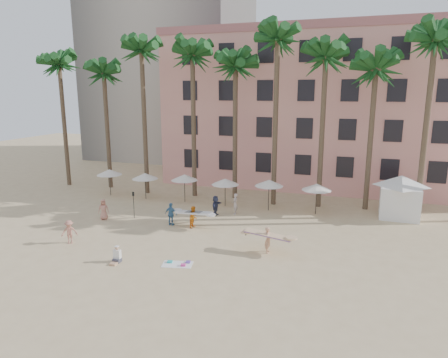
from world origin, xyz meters
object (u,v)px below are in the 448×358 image
at_px(pink_hotel, 331,111).
at_px(carrier_white, 194,216).
at_px(cabana, 400,193).
at_px(carrier_yellow, 268,238).

distance_m(pink_hotel, carrier_white, 22.61).
distance_m(cabana, carrier_white, 16.90).
xyz_separation_m(pink_hotel, carrier_white, (-8.47, -19.73, -7.10)).
bearing_deg(carrier_yellow, carrier_white, 154.78).
relative_size(pink_hotel, carrier_yellow, 11.51).
bearing_deg(pink_hotel, carrier_yellow, -95.24).
height_order(pink_hotel, carrier_white, pink_hotel).
bearing_deg(cabana, carrier_yellow, -129.07).
xyz_separation_m(carrier_yellow, carrier_white, (-6.38, 3.01, -0.08)).
bearing_deg(carrier_white, cabana, 26.95).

